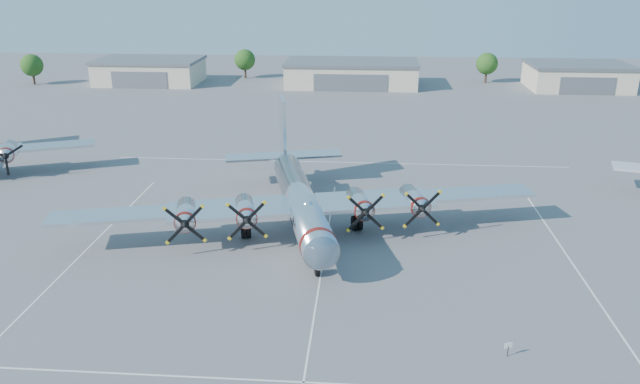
# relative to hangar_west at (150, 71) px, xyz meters

# --- Properties ---
(ground) EXTENTS (260.00, 260.00, 0.00)m
(ground) POSITION_rel_hangar_west_xyz_m (45.00, -81.96, -2.71)
(ground) COLOR #5C5C5F
(ground) RESTS_ON ground
(parking_lines) EXTENTS (60.00, 50.08, 0.01)m
(parking_lines) POSITION_rel_hangar_west_xyz_m (45.00, -83.71, -2.71)
(parking_lines) COLOR silver
(parking_lines) RESTS_ON ground
(hangar_west) EXTENTS (22.60, 14.60, 5.40)m
(hangar_west) POSITION_rel_hangar_west_xyz_m (0.00, 0.00, 0.00)
(hangar_west) COLOR beige
(hangar_west) RESTS_ON ground
(hangar_center) EXTENTS (28.60, 14.60, 5.40)m
(hangar_center) POSITION_rel_hangar_west_xyz_m (45.00, -0.00, -0.00)
(hangar_center) COLOR beige
(hangar_center) RESTS_ON ground
(hangar_east) EXTENTS (20.60, 14.60, 5.40)m
(hangar_east) POSITION_rel_hangar_west_xyz_m (93.00, 0.00, 0.00)
(hangar_east) COLOR beige
(hangar_east) RESTS_ON ground
(tree_far_west) EXTENTS (4.80, 4.80, 6.64)m
(tree_far_west) POSITION_rel_hangar_west_xyz_m (-25.00, -3.96, 1.51)
(tree_far_west) COLOR #382619
(tree_far_west) RESTS_ON ground
(tree_west) EXTENTS (4.80, 4.80, 6.64)m
(tree_west) POSITION_rel_hangar_west_xyz_m (20.00, 8.04, 1.51)
(tree_west) COLOR #382619
(tree_west) RESTS_ON ground
(tree_east) EXTENTS (4.80, 4.80, 6.64)m
(tree_east) POSITION_rel_hangar_west_xyz_m (75.00, 6.04, 1.51)
(tree_east) COLOR #382619
(tree_east) RESTS_ON ground
(main_bomber_b29) EXTENTS (52.93, 42.24, 10.30)m
(main_bomber_b29) POSITION_rel_hangar_west_xyz_m (42.03, -78.89, -2.71)
(main_bomber_b29) COLOR silver
(main_bomber_b29) RESTS_ON ground
(info_placard) EXTENTS (0.55, 0.18, 1.06)m
(info_placard) POSITION_rel_hangar_west_xyz_m (58.39, -100.14, -1.97)
(info_placard) COLOR black
(info_placard) RESTS_ON ground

